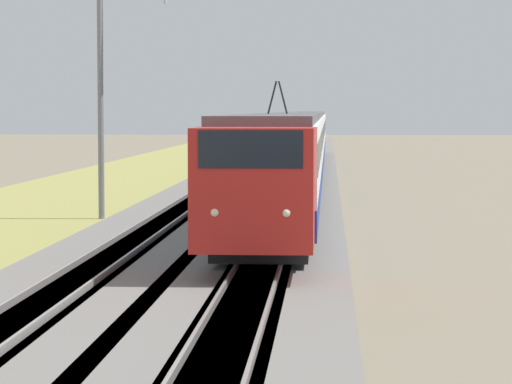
# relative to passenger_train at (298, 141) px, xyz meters

# --- Properties ---
(ballast_main) EXTENTS (240.00, 4.40, 0.30)m
(ballast_main) POSITION_rel_passenger_train_xyz_m (-17.06, 3.98, -2.23)
(ballast_main) COLOR slate
(ballast_main) RESTS_ON ground
(ballast_adjacent) EXTENTS (240.00, 4.40, 0.30)m
(ballast_adjacent) POSITION_rel_passenger_train_xyz_m (-17.06, -0.00, -2.23)
(ballast_adjacent) COLOR slate
(ballast_adjacent) RESTS_ON ground
(track_main) EXTENTS (240.00, 1.57, 0.45)m
(track_main) POSITION_rel_passenger_train_xyz_m (-17.06, 3.98, -2.22)
(track_main) COLOR #4C4238
(track_main) RESTS_ON ground
(track_adjacent) EXTENTS (240.00, 1.57, 0.45)m
(track_adjacent) POSITION_rel_passenger_train_xyz_m (-17.06, -0.00, -2.22)
(track_adjacent) COLOR #4C4238
(track_adjacent) RESTS_ON ground
(grass_verge) EXTENTS (240.00, 8.73, 0.12)m
(grass_verge) POSITION_rel_passenger_train_xyz_m (-17.06, 10.83, -2.32)
(grass_verge) COLOR #99934C
(grass_verge) RESTS_ON ground
(passenger_train) EXTENTS (82.05, 2.84, 5.07)m
(passenger_train) POSITION_rel_passenger_train_xyz_m (0.00, 0.00, 0.00)
(passenger_train) COLOR red
(passenger_train) RESTS_ON ground
(catenary_mast_mid) EXTENTS (0.22, 2.56, 9.22)m
(catenary_mast_mid) POSITION_rel_passenger_train_xyz_m (-23.17, 6.62, 2.38)
(catenary_mast_mid) COLOR slate
(catenary_mast_mid) RESTS_ON ground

